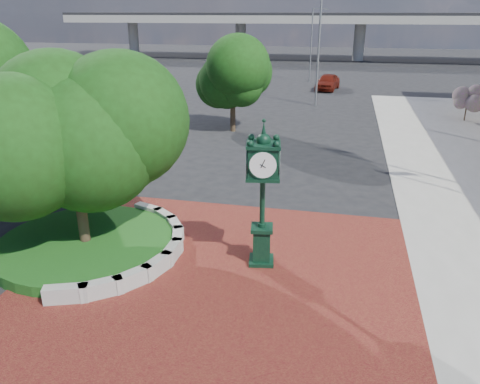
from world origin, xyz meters
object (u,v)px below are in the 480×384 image
at_px(street_lamp_near, 322,36).
at_px(street_lamp_far, 313,40).
at_px(parked_car, 328,82).
at_px(post_clock, 263,189).

height_order(street_lamp_near, street_lamp_far, street_lamp_near).
xyz_separation_m(parked_car, street_lamp_near, (-0.36, -9.00, 5.02)).
relative_size(street_lamp_near, street_lamp_far, 1.23).
distance_m(post_clock, parked_car, 37.37).
xyz_separation_m(street_lamp_near, street_lamp_far, (-1.79, 14.59, -1.11)).
height_order(parked_car, street_lamp_far, street_lamp_far).
bearing_deg(street_lamp_far, street_lamp_near, -82.99).
relative_size(post_clock, parked_car, 0.99).
distance_m(parked_car, street_lamp_far, 7.16).
distance_m(post_clock, street_lamp_far, 43.00).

